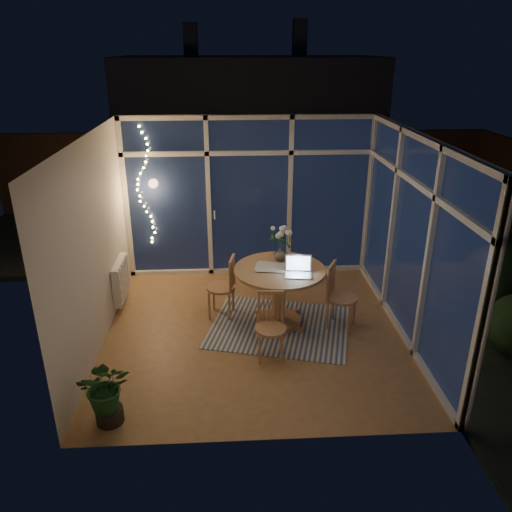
% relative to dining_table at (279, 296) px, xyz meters
% --- Properties ---
extents(floor, '(4.00, 4.00, 0.00)m').
position_rel_dining_table_xyz_m(floor, '(-0.32, -0.21, -0.42)').
color(floor, '#8C5B3D').
rests_on(floor, ground).
extents(ceiling, '(4.00, 4.00, 0.00)m').
position_rel_dining_table_xyz_m(ceiling, '(-0.32, -0.21, 2.18)').
color(ceiling, silver).
rests_on(ceiling, wall_back).
extents(wall_back, '(4.00, 0.04, 2.60)m').
position_rel_dining_table_xyz_m(wall_back, '(-0.32, 1.79, 0.88)').
color(wall_back, beige).
rests_on(wall_back, floor).
extents(wall_front, '(4.00, 0.04, 2.60)m').
position_rel_dining_table_xyz_m(wall_front, '(-0.32, -2.21, 0.88)').
color(wall_front, beige).
rests_on(wall_front, floor).
extents(wall_left, '(0.04, 4.00, 2.60)m').
position_rel_dining_table_xyz_m(wall_left, '(-2.32, -0.21, 0.88)').
color(wall_left, beige).
rests_on(wall_left, floor).
extents(wall_right, '(0.04, 4.00, 2.60)m').
position_rel_dining_table_xyz_m(wall_right, '(1.68, -0.21, 0.88)').
color(wall_right, beige).
rests_on(wall_right, floor).
extents(window_wall_back, '(4.00, 0.10, 2.60)m').
position_rel_dining_table_xyz_m(window_wall_back, '(-0.32, 1.75, 0.88)').
color(window_wall_back, silver).
rests_on(window_wall_back, floor).
extents(window_wall_right, '(0.10, 4.00, 2.60)m').
position_rel_dining_table_xyz_m(window_wall_right, '(1.64, -0.21, 0.88)').
color(window_wall_right, silver).
rests_on(window_wall_right, floor).
extents(radiator, '(0.10, 0.70, 0.58)m').
position_rel_dining_table_xyz_m(radiator, '(-2.26, 0.69, -0.02)').
color(radiator, silver).
rests_on(radiator, wall_left).
extents(fairy_lights, '(0.24, 0.10, 1.85)m').
position_rel_dining_table_xyz_m(fairy_lights, '(-1.97, 1.67, 1.11)').
color(fairy_lights, '#F1C160').
rests_on(fairy_lights, window_wall_back).
extents(garden_patio, '(12.00, 6.00, 0.10)m').
position_rel_dining_table_xyz_m(garden_patio, '(0.18, 4.79, -0.48)').
color(garden_patio, black).
rests_on(garden_patio, ground).
extents(garden_fence, '(11.00, 0.08, 1.80)m').
position_rel_dining_table_xyz_m(garden_fence, '(-0.32, 5.29, 0.48)').
color(garden_fence, '#342213').
rests_on(garden_fence, ground).
extents(neighbour_roof, '(7.00, 3.00, 2.20)m').
position_rel_dining_table_xyz_m(neighbour_roof, '(-0.02, 8.29, 1.78)').
color(neighbour_roof, '#2F3239').
rests_on(neighbour_roof, ground).
extents(garden_shrubs, '(0.90, 0.90, 0.90)m').
position_rel_dining_table_xyz_m(garden_shrubs, '(-1.12, 3.19, 0.03)').
color(garden_shrubs, black).
rests_on(garden_shrubs, ground).
extents(rug, '(2.16, 1.90, 0.01)m').
position_rel_dining_table_xyz_m(rug, '(-0.00, -0.10, -0.41)').
color(rug, beige).
rests_on(rug, floor).
extents(dining_table, '(1.49, 1.49, 0.83)m').
position_rel_dining_table_xyz_m(dining_table, '(0.00, 0.00, 0.00)').
color(dining_table, '#B0854F').
rests_on(dining_table, floor).
extents(chair_left, '(0.49, 0.49, 0.91)m').
position_rel_dining_table_xyz_m(chair_left, '(-0.79, 0.28, 0.04)').
color(chair_left, '#B0854F').
rests_on(chair_left, floor).
extents(chair_right, '(0.58, 0.58, 0.93)m').
position_rel_dining_table_xyz_m(chair_right, '(0.83, -0.15, 0.05)').
color(chair_right, '#B0854F').
rests_on(chair_right, floor).
extents(chair_front, '(0.42, 0.42, 0.86)m').
position_rel_dining_table_xyz_m(chair_front, '(-0.19, -0.82, 0.01)').
color(chair_front, '#B0854F').
rests_on(chair_front, floor).
extents(laptop, '(0.38, 0.33, 0.25)m').
position_rel_dining_table_xyz_m(laptop, '(0.21, -0.22, 0.54)').
color(laptop, silver).
rests_on(laptop, dining_table).
extents(flower_vase, '(0.25, 0.25, 0.21)m').
position_rel_dining_table_xyz_m(flower_vase, '(0.04, 0.29, 0.52)').
color(flower_vase, silver).
rests_on(flower_vase, dining_table).
extents(bowl, '(0.19, 0.19, 0.04)m').
position_rel_dining_table_xyz_m(bowl, '(0.36, 0.09, 0.43)').
color(bowl, white).
rests_on(bowl, dining_table).
extents(newspapers, '(0.44, 0.36, 0.02)m').
position_rel_dining_table_xyz_m(newspapers, '(-0.12, 0.06, 0.42)').
color(newspapers, silver).
rests_on(newspapers, dining_table).
extents(phone, '(0.12, 0.07, 0.01)m').
position_rel_dining_table_xyz_m(phone, '(0.03, -0.11, 0.42)').
color(phone, black).
rests_on(phone, dining_table).
extents(potted_plant, '(0.61, 0.55, 0.76)m').
position_rel_dining_table_xyz_m(potted_plant, '(-1.92, -1.86, -0.04)').
color(potted_plant, '#18451D').
rests_on(potted_plant, floor).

